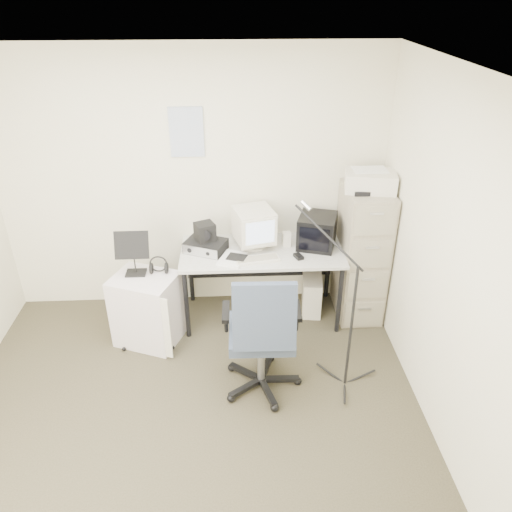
{
  "coord_description": "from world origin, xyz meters",
  "views": [
    {
      "loc": [
        0.36,
        -2.6,
        2.94
      ],
      "look_at": [
        0.55,
        0.95,
        0.95
      ],
      "focal_mm": 35.0,
      "sensor_mm": 36.0,
      "label": 1
    }
  ],
  "objects_px": {
    "filing_cabinet": "(361,254)",
    "side_cart": "(147,309)",
    "desk": "(262,283)",
    "office_chair": "(261,331)"
  },
  "relations": [
    {
      "from": "filing_cabinet",
      "to": "side_cart",
      "type": "relative_size",
      "value": 1.95
    },
    {
      "from": "desk",
      "to": "side_cart",
      "type": "bearing_deg",
      "value": -162.79
    },
    {
      "from": "desk",
      "to": "filing_cabinet",
      "type": "bearing_deg",
      "value": 1.81
    },
    {
      "from": "office_chair",
      "to": "desk",
      "type": "bearing_deg",
      "value": 87.57
    },
    {
      "from": "filing_cabinet",
      "to": "office_chair",
      "type": "distance_m",
      "value": 1.44
    },
    {
      "from": "filing_cabinet",
      "to": "office_chair",
      "type": "xyz_separation_m",
      "value": [
        -1.01,
        -1.02,
        -0.09
      ]
    },
    {
      "from": "office_chair",
      "to": "side_cart",
      "type": "bearing_deg",
      "value": 147.62
    },
    {
      "from": "filing_cabinet",
      "to": "desk",
      "type": "bearing_deg",
      "value": -178.19
    },
    {
      "from": "desk",
      "to": "side_cart",
      "type": "distance_m",
      "value": 1.1
    },
    {
      "from": "filing_cabinet",
      "to": "side_cart",
      "type": "xyz_separation_m",
      "value": [
        -2.0,
        -0.36,
        -0.32
      ]
    }
  ]
}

